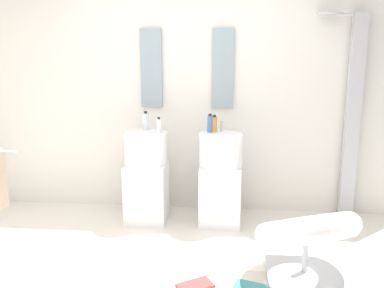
# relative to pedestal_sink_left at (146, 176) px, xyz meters

# --- Properties ---
(ground_plane) EXTENTS (4.80, 3.60, 0.04)m
(ground_plane) POSITION_rel_pedestal_sink_left_xyz_m (0.37, -1.20, -0.49)
(ground_plane) COLOR silver
(rear_partition) EXTENTS (4.80, 0.10, 2.60)m
(rear_partition) POSITION_rel_pedestal_sink_left_xyz_m (0.37, 0.45, 0.83)
(rear_partition) COLOR silver
(rear_partition) RESTS_ON ground_plane
(pedestal_sink_left) EXTENTS (0.42, 0.42, 1.01)m
(pedestal_sink_left) POSITION_rel_pedestal_sink_left_xyz_m (0.00, 0.00, 0.00)
(pedestal_sink_left) COLOR white
(pedestal_sink_left) RESTS_ON ground_plane
(pedestal_sink_right) EXTENTS (0.42, 0.42, 1.01)m
(pedestal_sink_right) POSITION_rel_pedestal_sink_left_xyz_m (0.74, 0.00, 0.00)
(pedestal_sink_right) COLOR white
(pedestal_sink_right) RESTS_ON ground_plane
(vanity_mirror_left) EXTENTS (0.22, 0.03, 0.80)m
(vanity_mirror_left) POSITION_rel_pedestal_sink_left_xyz_m (0.00, 0.38, 1.05)
(vanity_mirror_left) COLOR #8C9EA8
(vanity_mirror_right) EXTENTS (0.22, 0.03, 0.80)m
(vanity_mirror_right) POSITION_rel_pedestal_sink_left_xyz_m (0.74, 0.38, 1.05)
(vanity_mirror_right) COLOR #8C9EA8
(shower_column) EXTENTS (0.49, 0.24, 2.05)m
(shower_column) POSITION_rel_pedestal_sink_left_xyz_m (2.03, 0.33, 0.61)
(shower_column) COLOR #B7BABF
(shower_column) RESTS_ON ground_plane
(lounge_chair) EXTENTS (1.03, 1.04, 0.65)m
(lounge_chair) POSITION_rel_pedestal_sink_left_xyz_m (1.40, -1.01, -0.12)
(lounge_chair) COLOR #B7BABF
(lounge_chair) RESTS_ON ground_plane
(magazine_teal) EXTENTS (0.27, 0.21, 0.02)m
(magazine_teal) POSITION_rel_pedestal_sink_left_xyz_m (1.00, -1.21, -0.45)
(magazine_teal) COLOR teal
(magazine_teal) RESTS_ON area_rug
(magazine_red) EXTENTS (0.30, 0.26, 0.02)m
(magazine_red) POSITION_rel_pedestal_sink_left_xyz_m (0.60, -1.22, -0.45)
(magazine_red) COLOR #B73838
(magazine_red) RESTS_ON area_rug
(soap_bottle_clear) EXTENTS (0.06, 0.06, 0.19)m
(soap_bottle_clear) POSITION_rel_pedestal_sink_left_xyz_m (-0.02, 0.11, 0.53)
(soap_bottle_clear) COLOR silver
(soap_bottle_clear) RESTS_ON pedestal_sink_left
(soap_bottle_amber) EXTENTS (0.05, 0.05, 0.17)m
(soap_bottle_amber) POSITION_rel_pedestal_sink_left_xyz_m (0.67, 0.08, 0.52)
(soap_bottle_amber) COLOR #C68C38
(soap_bottle_amber) RESTS_ON pedestal_sink_right
(soap_bottle_white) EXTENTS (0.04, 0.04, 0.15)m
(soap_bottle_white) POSITION_rel_pedestal_sink_left_xyz_m (0.14, -0.01, 0.52)
(soap_bottle_white) COLOR white
(soap_bottle_white) RESTS_ON pedestal_sink_left
(soap_bottle_blue) EXTENTS (0.05, 0.05, 0.18)m
(soap_bottle_blue) POSITION_rel_pedestal_sink_left_xyz_m (0.63, 0.07, 0.53)
(soap_bottle_blue) COLOR #4C72B7
(soap_bottle_blue) RESTS_ON pedestal_sink_right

